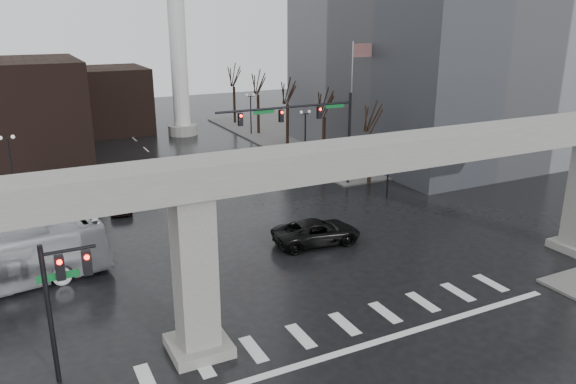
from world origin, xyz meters
The scene contains 21 objects.
ground centered at (0.00, 0.00, 0.00)m, with size 160.00×160.00×0.00m, color black.
sidewalk_ne centered at (26.00, 36.00, 0.07)m, with size 28.00×36.00×0.15m, color slate.
elevated_guideway centered at (1.26, 0.00, 6.88)m, with size 48.00×2.60×8.70m.
building_far_mid centered at (-2.00, 52.00, 4.00)m, with size 10.00×10.00×8.00m, color black.
smokestack centered at (6.00, 46.00, 13.35)m, with size 3.60×3.60×30.00m.
signal_mast_arm centered at (8.99, 18.80, 5.83)m, with size 12.12×0.43×8.00m.
signal_left_pole centered at (-12.25, 0.50, 4.07)m, with size 2.30×0.30×6.00m.
flagpole_assembly centered at (15.29, 22.00, 7.53)m, with size 2.06×0.12×12.00m.
lamp_right_0 centered at (13.50, 14.00, 3.47)m, with size 1.22×0.32×5.11m.
lamp_right_1 centered at (13.50, 28.00, 3.47)m, with size 1.22×0.32×5.11m.
lamp_right_2 centered at (13.50, 42.00, 3.47)m, with size 1.22×0.32×5.11m.
lamp_left_0 centered at (-13.50, 14.00, 3.47)m, with size 1.22×0.32×5.11m.
lamp_left_1 centered at (-13.50, 28.00, 3.47)m, with size 1.22×0.32×5.11m.
lamp_left_2 centered at (-13.50, 42.00, 3.47)m, with size 1.22×0.32×5.11m.
tree_right_0 centered at (14.53, 18.02, 2.79)m, with size 1.09×1.58×7.50m.
tree_right_1 centered at (14.53, 26.02, 2.85)m, with size 1.09×1.61×7.67m.
tree_right_2 centered at (14.53, 34.02, 2.91)m, with size 1.10×1.63×7.85m.
tree_right_3 centered at (14.53, 42.02, 2.98)m, with size 1.11×1.66×8.02m.
tree_right_4 centered at (14.53, 50.02, 3.04)m, with size 1.12×1.69×8.19m.
pickup_truck centered at (3.71, 8.28, 0.80)m, with size 2.66×5.77×1.60m, color black.
far_car centered at (-6.38, 20.69, 0.68)m, with size 1.61×4.01×1.37m, color black.
Camera 1 is at (-13.21, -21.13, 14.31)m, focal length 35.00 mm.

